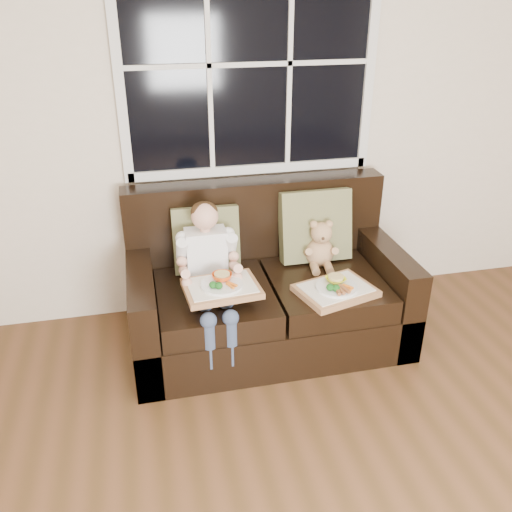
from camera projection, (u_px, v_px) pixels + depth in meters
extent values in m
cube|color=beige|center=(268.00, 113.00, 3.45)|extent=(4.50, 0.02, 2.70)
cube|color=black|center=(249.00, 64.00, 3.28)|extent=(1.50, 0.02, 1.25)
cube|color=silver|center=(250.00, 169.00, 3.56)|extent=(1.58, 0.04, 0.06)
cube|color=silver|center=(118.00, 68.00, 3.11)|extent=(0.06, 0.04, 1.37)
cube|color=silver|center=(370.00, 61.00, 3.42)|extent=(0.06, 0.04, 1.37)
cube|color=silver|center=(250.00, 64.00, 3.27)|extent=(1.50, 0.03, 0.03)
cube|color=black|center=(268.00, 319.00, 3.49)|extent=(1.70, 0.90, 0.30)
cube|color=black|center=(144.00, 314.00, 3.27)|extent=(0.15, 0.90, 0.60)
cube|color=black|center=(382.00, 286.00, 3.57)|extent=(0.15, 0.90, 0.60)
cube|color=black|center=(255.00, 228.00, 3.60)|extent=(1.70, 0.18, 0.66)
cube|color=black|center=(215.00, 302.00, 3.25)|extent=(0.68, 0.72, 0.15)
cube|color=black|center=(326.00, 289.00, 3.39)|extent=(0.68, 0.72, 0.15)
cube|color=olive|center=(206.00, 239.00, 3.38)|extent=(0.42, 0.21, 0.42)
cube|color=olive|center=(315.00, 226.00, 3.51)|extent=(0.46, 0.21, 0.48)
cube|color=white|center=(206.00, 256.00, 3.24)|extent=(0.24, 0.15, 0.33)
sphere|color=#DCA086|center=(205.00, 216.00, 3.12)|extent=(0.16, 0.16, 0.16)
ellipsoid|color=#322010|center=(204.00, 211.00, 3.12)|extent=(0.16, 0.16, 0.11)
cylinder|color=#34415C|center=(201.00, 292.00, 3.13)|extent=(0.09, 0.30, 0.09)
cylinder|color=#34415C|center=(222.00, 289.00, 3.15)|extent=(0.09, 0.30, 0.09)
cylinder|color=#34415C|center=(210.00, 345.00, 2.97)|extent=(0.08, 0.08, 0.28)
cylinder|color=#34415C|center=(231.00, 342.00, 3.00)|extent=(0.08, 0.08, 0.28)
cylinder|color=#DCA086|center=(184.00, 261.00, 3.10)|extent=(0.06, 0.29, 0.23)
cylinder|color=#DCA086|center=(233.00, 256.00, 3.16)|extent=(0.06, 0.29, 0.23)
ellipsoid|color=tan|center=(319.00, 253.00, 3.49)|extent=(0.21, 0.18, 0.19)
sphere|color=tan|center=(321.00, 233.00, 3.41)|extent=(0.16, 0.16, 0.14)
sphere|color=tan|center=(314.00, 225.00, 3.38)|extent=(0.05, 0.05, 0.05)
sphere|color=tan|center=(329.00, 224.00, 3.40)|extent=(0.05, 0.05, 0.05)
sphere|color=tan|center=(324.00, 238.00, 3.37)|extent=(0.05, 0.05, 0.05)
sphere|color=#312115|center=(325.00, 238.00, 3.35)|extent=(0.02, 0.02, 0.02)
cylinder|color=tan|center=(318.00, 269.00, 3.42)|extent=(0.07, 0.11, 0.05)
cylinder|color=tan|center=(331.00, 267.00, 3.43)|extent=(0.07, 0.11, 0.05)
cube|color=#A9764C|center=(222.00, 288.00, 3.02)|extent=(0.44, 0.35, 0.03)
cube|color=silver|center=(221.00, 285.00, 3.01)|extent=(0.38, 0.29, 0.01)
cylinder|color=white|center=(222.00, 285.00, 3.00)|extent=(0.24, 0.24, 0.01)
imported|color=#F95515|center=(222.00, 277.00, 3.03)|extent=(0.12, 0.12, 0.04)
cylinder|color=#E6D67D|center=(222.00, 276.00, 3.03)|extent=(0.09, 0.09, 0.02)
ellipsoid|color=#1E601E|center=(213.00, 285.00, 2.94)|extent=(0.04, 0.04, 0.04)
ellipsoid|color=#1E601E|center=(219.00, 286.00, 2.93)|extent=(0.04, 0.04, 0.04)
cylinder|color=orange|center=(231.00, 285.00, 2.96)|extent=(0.05, 0.06, 0.02)
cube|color=#A9764C|center=(336.00, 291.00, 3.18)|extent=(0.50, 0.43, 0.04)
cube|color=silver|center=(336.00, 288.00, 3.18)|extent=(0.44, 0.37, 0.01)
cylinder|color=white|center=(336.00, 287.00, 3.16)|extent=(0.25, 0.25, 0.02)
imported|color=#F5FE21|center=(336.00, 280.00, 3.19)|extent=(0.14, 0.14, 0.03)
cylinder|color=#E6D67D|center=(336.00, 279.00, 3.19)|extent=(0.09, 0.09, 0.02)
ellipsoid|color=#1E601E|center=(330.00, 287.00, 3.10)|extent=(0.05, 0.05, 0.04)
ellipsoid|color=#1E601E|center=(336.00, 288.00, 3.09)|extent=(0.05, 0.05, 0.04)
cylinder|color=orange|center=(347.00, 288.00, 3.12)|extent=(0.05, 0.07, 0.02)
cylinder|color=#9B5D32|center=(341.00, 290.00, 3.10)|extent=(0.03, 0.09, 0.02)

